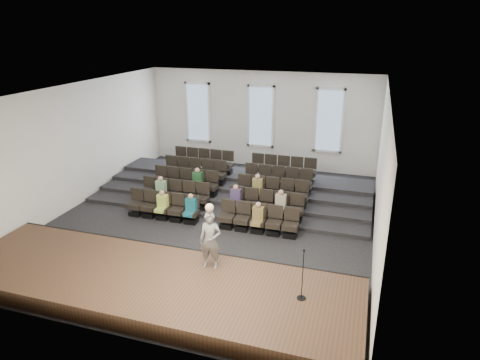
{
  "coord_description": "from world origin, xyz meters",
  "views": [
    {
      "loc": [
        5.52,
        -14.25,
        7.21
      ],
      "look_at": [
        0.9,
        0.5,
        1.55
      ],
      "focal_mm": 32.0,
      "sensor_mm": 36.0,
      "label": 1
    }
  ],
  "objects": [
    {
      "name": "wall_front",
      "position": [
        0.0,
        -7.02,
        2.5
      ],
      "size": [
        12.0,
        0.04,
        5.0
      ],
      "primitive_type": "cube",
      "color": "white",
      "rests_on": "ground"
    },
    {
      "name": "windows",
      "position": [
        0.0,
        6.95,
        2.7
      ],
      "size": [
        8.44,
        0.1,
        3.24
      ],
      "color": "white",
      "rests_on": "wall_back"
    },
    {
      "name": "wall_right",
      "position": [
        6.02,
        0.0,
        2.5
      ],
      "size": [
        0.04,
        14.0,
        5.0
      ],
      "primitive_type": "cube",
      "color": "white",
      "rests_on": "ground"
    },
    {
      "name": "seating_rows",
      "position": [
        -0.0,
        1.54,
        0.68
      ],
      "size": [
        6.8,
        4.7,
        1.67
      ],
      "color": "black",
      "rests_on": "ground"
    },
    {
      "name": "stage_lip",
      "position": [
        0.0,
        -3.33,
        0.25
      ],
      "size": [
        11.8,
        0.06,
        0.52
      ],
      "primitive_type": "cube",
      "color": "black",
      "rests_on": "ground"
    },
    {
      "name": "speaker",
      "position": [
        1.45,
        -4.1,
        1.37
      ],
      "size": [
        0.68,
        0.49,
        1.74
      ],
      "primitive_type": "imported",
      "rotation": [
        0.0,
        0.0,
        0.11
      ],
      "color": "slate",
      "rests_on": "stage"
    },
    {
      "name": "audience",
      "position": [
        0.0,
        0.32,
        0.81
      ],
      "size": [
        5.45,
        2.64,
        1.1
      ],
      "color": "#B0C74F",
      "rests_on": "seating_rows"
    },
    {
      "name": "wall_back",
      "position": [
        0.0,
        7.02,
        2.5
      ],
      "size": [
        12.0,
        0.04,
        5.0
      ],
      "primitive_type": "cube",
      "color": "white",
      "rests_on": "ground"
    },
    {
      "name": "ceiling",
      "position": [
        0.0,
        0.0,
        5.01
      ],
      "size": [
        12.0,
        14.0,
        0.02
      ],
      "primitive_type": "cube",
      "color": "white",
      "rests_on": "ground"
    },
    {
      "name": "ground",
      "position": [
        0.0,
        0.0,
        0.0
      ],
      "size": [
        14.0,
        14.0,
        0.0
      ],
      "primitive_type": "plane",
      "color": "black",
      "rests_on": "ground"
    },
    {
      "name": "stage",
      "position": [
        0.0,
        -5.1,
        0.25
      ],
      "size": [
        11.8,
        3.6,
        0.5
      ],
      "primitive_type": "cube",
      "color": "#44321D",
      "rests_on": "ground"
    },
    {
      "name": "wall_left",
      "position": [
        -6.02,
        0.0,
        2.5
      ],
      "size": [
        0.04,
        14.0,
        5.0
      ],
      "primitive_type": "cube",
      "color": "white",
      "rests_on": "ground"
    },
    {
      "name": "mic_stand",
      "position": [
        4.24,
        -4.84,
        0.93
      ],
      "size": [
        0.24,
        0.24,
        1.44
      ],
      "color": "black",
      "rests_on": "stage"
    },
    {
      "name": "risers",
      "position": [
        0.0,
        3.17,
        0.2
      ],
      "size": [
        11.8,
        4.8,
        0.6
      ],
      "color": "black",
      "rests_on": "ground"
    }
  ]
}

